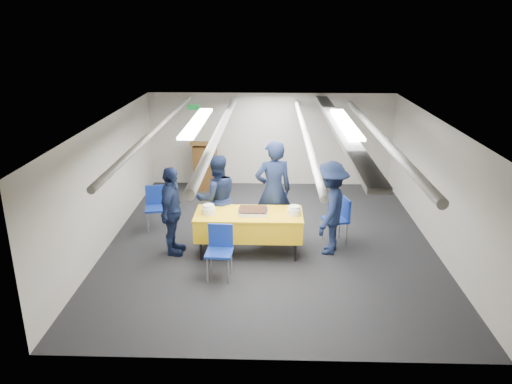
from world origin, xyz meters
TOP-DOWN VIEW (x-y plane):
  - ground at (0.00, 0.00)m, footprint 7.00×7.00m
  - room_shell at (0.09, 0.41)m, footprint 6.00×7.00m
  - serving_table at (-0.37, -0.52)m, footprint 1.89×0.84m
  - sheet_cake at (-0.30, -0.53)m, footprint 0.51×0.39m
  - plate_stack_left at (-1.07, -0.57)m, footprint 0.24×0.24m
  - plate_stack_right at (0.42, -0.57)m, footprint 0.24×0.24m
  - podium at (-1.60, 3.05)m, footprint 0.62×0.53m
  - chair_near at (-0.80, -1.37)m, footprint 0.44×0.44m
  - chair_right at (1.29, 0.01)m, footprint 0.52×0.52m
  - chair_left at (-2.27, 0.56)m, footprint 0.49×0.49m
  - sailor_a at (0.06, 0.14)m, footprint 0.79×0.62m
  - sailor_b at (-1.00, 0.06)m, footprint 0.97×0.87m
  - sailor_c at (-1.72, -0.57)m, footprint 0.45×0.96m
  - sailor_d at (1.05, -0.42)m, footprint 0.92×1.22m

SIDE VIEW (x-z plane):
  - ground at x=0.00m, z-range 0.00..0.00m
  - chair_near at x=-0.80m, z-range 0.10..0.97m
  - chair_right at x=1.29m, z-range 0.10..0.97m
  - chair_left at x=-2.27m, z-range 0.10..0.97m
  - serving_table at x=-0.37m, z-range 0.17..0.94m
  - podium at x=-1.60m, z-range -0.01..1.24m
  - sailor_c at x=-1.72m, z-range 0.00..1.60m
  - sheet_cake at x=-0.30m, z-range 0.77..0.86m
  - sailor_b at x=-1.00m, z-range 0.00..1.66m
  - sailor_d at x=1.05m, z-range 0.00..1.68m
  - plate_stack_right at x=0.42m, z-range 0.76..0.92m
  - plate_stack_left at x=-1.07m, z-range 0.76..0.93m
  - sailor_a at x=0.06m, z-range 0.00..1.92m
  - room_shell at x=0.09m, z-range 0.66..2.96m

